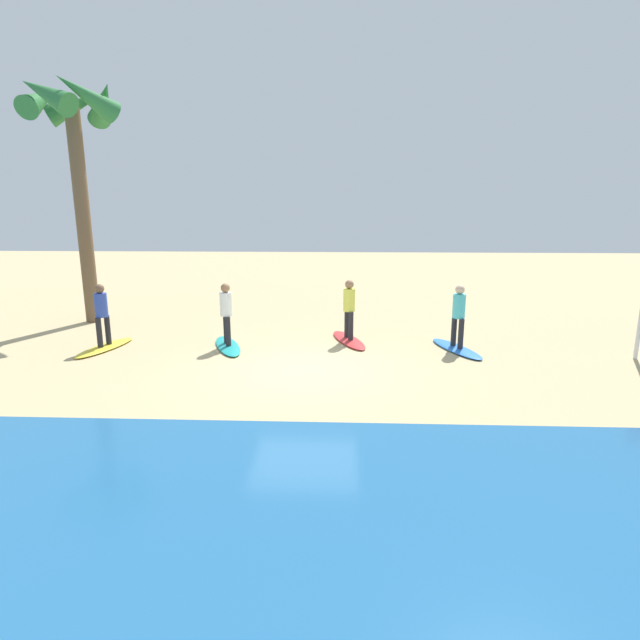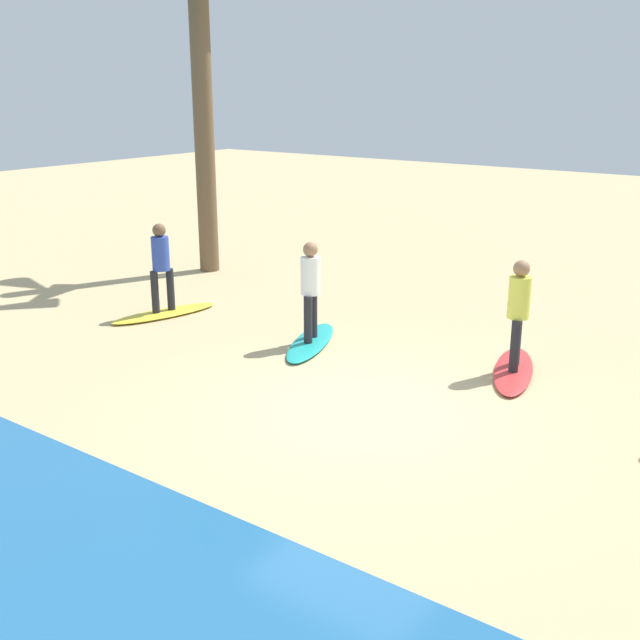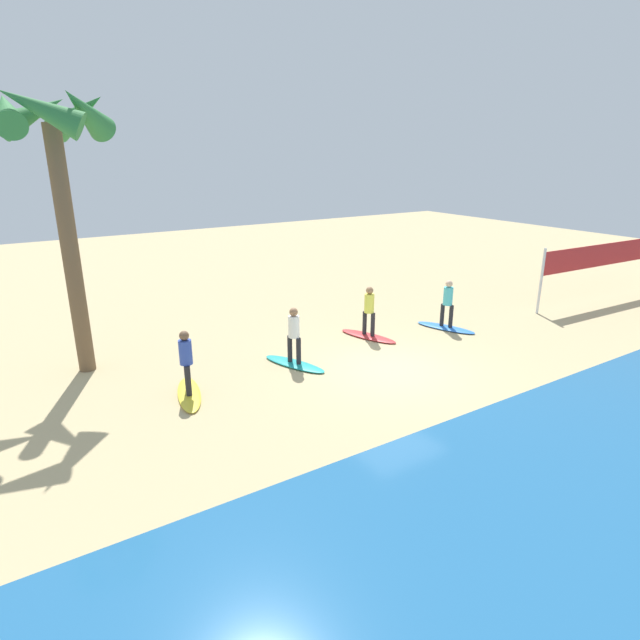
# 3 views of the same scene
# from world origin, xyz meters

# --- Properties ---
(ground_plane) EXTENTS (60.00, 60.00, 0.00)m
(ground_plane) POSITION_xyz_m (0.00, 0.00, 0.00)
(ground_plane) COLOR tan
(surfboard_red) EXTENTS (1.21, 2.17, 0.09)m
(surfboard_red) POSITION_xyz_m (-1.05, -2.49, 0.04)
(surfboard_red) COLOR red
(surfboard_red) RESTS_ON ground
(surfer_red) EXTENTS (0.32, 0.44, 1.64)m
(surfer_red) POSITION_xyz_m (-1.05, -2.49, 1.04)
(surfer_red) COLOR #232328
(surfer_red) RESTS_ON surfboard_red
(surfboard_teal) EXTENTS (1.29, 2.16, 0.09)m
(surfboard_teal) POSITION_xyz_m (2.19, -1.76, 0.04)
(surfboard_teal) COLOR teal
(surfboard_teal) RESTS_ON ground
(surfer_teal) EXTENTS (0.32, 0.44, 1.64)m
(surfer_teal) POSITION_xyz_m (2.19, -1.76, 1.04)
(surfer_teal) COLOR #232328
(surfer_teal) RESTS_ON surfboard_teal
(surfboard_yellow) EXTENTS (1.08, 2.17, 0.09)m
(surfboard_yellow) POSITION_xyz_m (5.40, -1.49, 0.04)
(surfboard_yellow) COLOR yellow
(surfboard_yellow) RESTS_ON ground
(surfer_yellow) EXTENTS (0.32, 0.45, 1.64)m
(surfer_yellow) POSITION_xyz_m (5.40, -1.49, 1.04)
(surfer_yellow) COLOR #232328
(surfer_yellow) RESTS_ON surfboard_yellow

